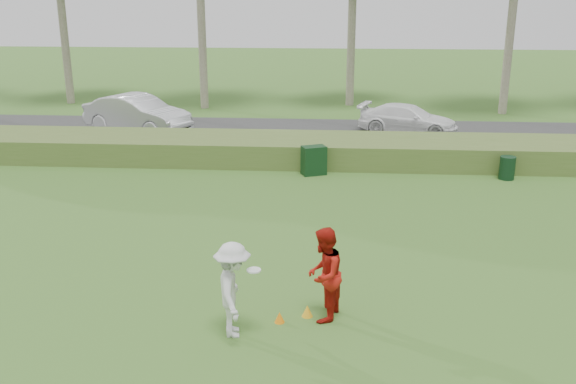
# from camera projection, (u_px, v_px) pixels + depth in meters

# --- Properties ---
(ground) EXTENTS (120.00, 120.00, 0.00)m
(ground) POSITION_uv_depth(u_px,v_px,m) (274.00, 311.00, 13.17)
(ground) COLOR #326120
(ground) RESTS_ON ground
(reed_strip) EXTENTS (80.00, 3.00, 0.90)m
(reed_strip) POSITION_uv_depth(u_px,v_px,m) (303.00, 150.00, 24.43)
(reed_strip) COLOR #476428
(reed_strip) RESTS_ON ground
(park_road) EXTENTS (80.00, 6.00, 0.06)m
(park_road) POSITION_uv_depth(u_px,v_px,m) (309.00, 132.00, 29.31)
(park_road) COLOR #2D2D2D
(park_road) RESTS_ON ground
(player_white) EXTENTS (0.97, 1.30, 1.87)m
(player_white) POSITION_uv_depth(u_px,v_px,m) (233.00, 290.00, 12.02)
(player_white) COLOR silver
(player_white) RESTS_ON ground
(player_red) EXTENTS (0.94, 1.09, 1.92)m
(player_red) POSITION_uv_depth(u_px,v_px,m) (324.00, 275.00, 12.60)
(player_red) COLOR #AC170E
(player_red) RESTS_ON ground
(cone_orange) EXTENTS (0.20, 0.20, 0.22)m
(cone_orange) POSITION_uv_depth(u_px,v_px,m) (280.00, 317.00, 12.70)
(cone_orange) COLOR orange
(cone_orange) RESTS_ON ground
(cone_yellow) EXTENTS (0.22, 0.22, 0.25)m
(cone_yellow) POSITION_uv_depth(u_px,v_px,m) (307.00, 311.00, 12.93)
(cone_yellow) COLOR gold
(cone_yellow) RESTS_ON ground
(utility_cabinet) EXTENTS (0.95, 0.79, 1.03)m
(utility_cabinet) POSITION_uv_depth(u_px,v_px,m) (314.00, 160.00, 22.66)
(utility_cabinet) COLOR black
(utility_cabinet) RESTS_ON ground
(trash_bin) EXTENTS (0.62, 0.62, 0.80)m
(trash_bin) POSITION_uv_depth(u_px,v_px,m) (507.00, 168.00, 22.14)
(trash_bin) COLOR black
(trash_bin) RESTS_ON ground
(car_mid) EXTENTS (5.37, 3.74, 1.68)m
(car_mid) POSITION_uv_depth(u_px,v_px,m) (137.00, 114.00, 28.98)
(car_mid) COLOR silver
(car_mid) RESTS_ON park_road
(car_right) EXTENTS (4.75, 3.06, 1.28)m
(car_right) POSITION_uv_depth(u_px,v_px,m) (408.00, 119.00, 28.83)
(car_right) COLOR white
(car_right) RESTS_ON park_road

